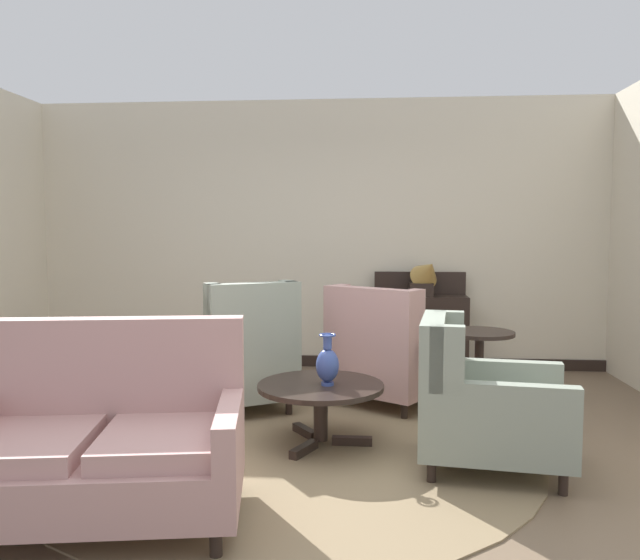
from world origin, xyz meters
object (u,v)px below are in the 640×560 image
(coffee_table, at_px, (321,395))
(side_table, at_px, (479,367))
(armchair_beside_settee, at_px, (386,355))
(sideboard, at_px, (420,328))
(porcelain_vase, at_px, (327,364))
(armchair_near_sideboard, at_px, (481,405))
(gramophone, at_px, (426,276))
(armchair_foreground_right, at_px, (247,358))
(settee, at_px, (101,444))

(coffee_table, xyz_separation_m, side_table, (1.19, 0.64, 0.07))
(coffee_table, xyz_separation_m, armchair_beside_settee, (0.47, 1.05, 0.08))
(sideboard, bearing_deg, porcelain_vase, -109.29)
(sideboard, bearing_deg, armchair_near_sideboard, -86.23)
(armchair_beside_settee, bearing_deg, sideboard, -74.32)
(side_table, xyz_separation_m, gramophone, (-0.28, 1.58, 0.60))
(coffee_table, distance_m, armchair_beside_settee, 1.16)
(coffee_table, relative_size, side_table, 1.22)
(armchair_foreground_right, distance_m, armchair_beside_settee, 1.19)
(coffee_table, height_order, armchair_beside_settee, armchair_beside_settee)
(settee, xyz_separation_m, gramophone, (1.94, 3.44, 0.63))
(gramophone, bearing_deg, sideboard, 117.54)
(settee, xyz_separation_m, armchair_near_sideboard, (2.07, 0.88, 0.00))
(sideboard, bearing_deg, coffee_table, -110.64)
(settee, relative_size, gramophone, 3.33)
(gramophone, bearing_deg, porcelain_vase, -110.94)
(settee, bearing_deg, side_table, 30.83)
(coffee_table, relative_size, armchair_near_sideboard, 0.89)
(porcelain_vase, xyz_separation_m, armchair_beside_settee, (0.42, 1.08, -0.15))
(settee, height_order, gramophone, gramophone)
(side_table, bearing_deg, armchair_foreground_right, 176.68)
(armchair_foreground_right, xyz_separation_m, gramophone, (1.58, 1.47, 0.58))
(settee, bearing_deg, armchair_foreground_right, 70.54)
(porcelain_vase, bearing_deg, armchair_foreground_right, 132.74)
(coffee_table, bearing_deg, armchair_foreground_right, 131.92)
(armchair_beside_settee, relative_size, armchair_near_sideboard, 1.15)
(gramophone, bearing_deg, armchair_near_sideboard, -87.09)
(armchair_beside_settee, bearing_deg, coffee_table, 98.86)
(side_table, bearing_deg, porcelain_vase, -149.45)
(coffee_table, distance_m, side_table, 1.35)
(settee, xyz_separation_m, sideboard, (1.90, 3.52, 0.07))
(armchair_near_sideboard, relative_size, gramophone, 2.14)
(armchair_near_sideboard, bearing_deg, armchair_foreground_right, 65.30)
(coffee_table, height_order, porcelain_vase, porcelain_vase)
(porcelain_vase, xyz_separation_m, armchair_foreground_right, (-0.72, 0.78, -0.13))
(coffee_table, bearing_deg, sideboard, 69.36)
(settee, distance_m, armchair_beside_settee, 2.73)
(coffee_table, relative_size, armchair_foreground_right, 0.80)
(armchair_beside_settee, bearing_deg, side_table, -176.73)
(settee, bearing_deg, coffee_table, 40.64)
(porcelain_vase, xyz_separation_m, side_table, (1.14, 0.67, -0.15))
(porcelain_vase, distance_m, sideboard, 2.48)
(settee, height_order, sideboard, sideboard)
(coffee_table, xyz_separation_m, sideboard, (0.87, 2.30, 0.11))
(porcelain_vase, xyz_separation_m, armchair_near_sideboard, (0.99, -0.31, -0.18))
(side_table, bearing_deg, gramophone, 100.09)
(armchair_near_sideboard, xyz_separation_m, side_table, (0.15, 0.98, 0.03))
(armchair_beside_settee, distance_m, sideboard, 1.31)
(armchair_foreground_right, distance_m, armchair_near_sideboard, 2.03)
(sideboard, bearing_deg, armchair_beside_settee, -107.45)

